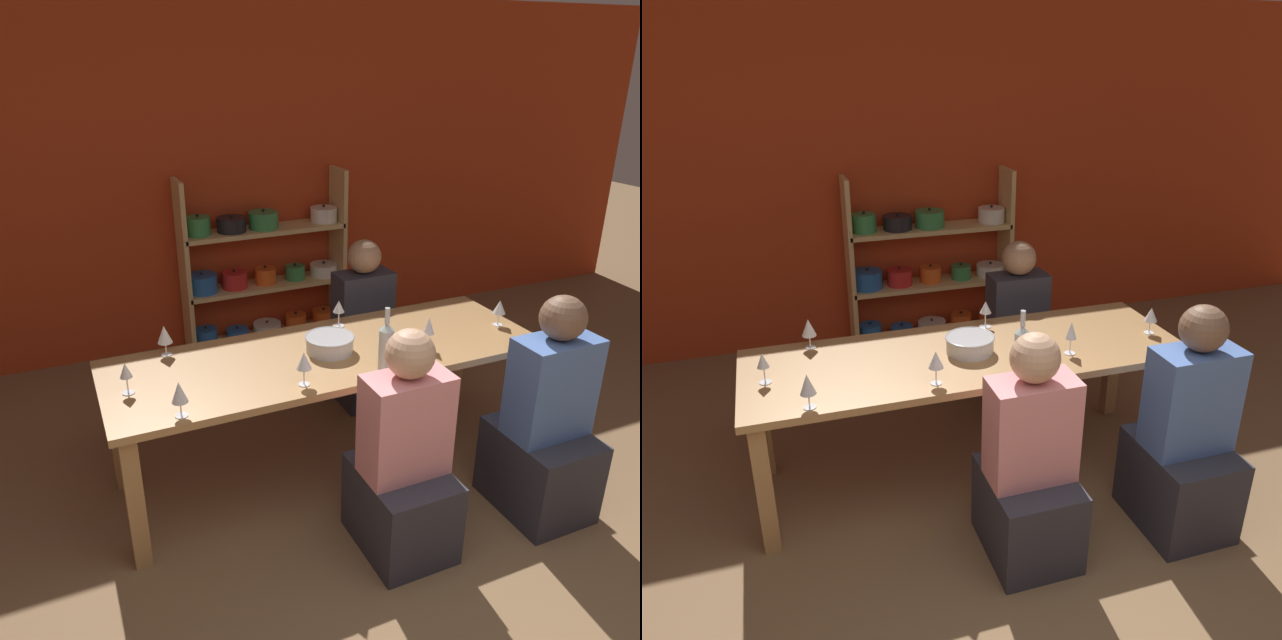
{
  "view_description": "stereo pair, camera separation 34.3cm",
  "coord_description": "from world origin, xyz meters",
  "views": [
    {
      "loc": [
        -1.15,
        -1.05,
        2.26
      ],
      "look_at": [
        0.13,
        1.84,
        0.92
      ],
      "focal_mm": 35.0,
      "sensor_mm": 36.0,
      "label": 1
    },
    {
      "loc": [
        -0.83,
        -1.17,
        2.26
      ],
      "look_at": [
        0.13,
        1.84,
        0.92
      ],
      "focal_mm": 35.0,
      "sensor_mm": 36.0,
      "label": 2
    }
  ],
  "objects": [
    {
      "name": "wall_back_red",
      "position": [
        0.0,
        3.83,
        1.35
      ],
      "size": [
        8.8,
        0.06,
        2.7
      ],
      "color": "#B23819",
      "rests_on": "ground_plane"
    },
    {
      "name": "shelf_unit",
      "position": [
        0.41,
        3.63,
        0.58
      ],
      "size": [
        1.37,
        0.3,
        1.41
      ],
      "color": "tan",
      "rests_on": "ground_plane"
    },
    {
      "name": "dining_table",
      "position": [
        0.13,
        1.74,
        0.67
      ],
      "size": [
        2.4,
        0.81,
        0.77
      ],
      "color": "#AD7F4C",
      "rests_on": "ground_plane"
    },
    {
      "name": "mixing_bowl",
      "position": [
        0.14,
        1.74,
        0.82
      ],
      "size": [
        0.27,
        0.27,
        0.09
      ],
      "color": "#B7BABC",
      "rests_on": "dining_table"
    },
    {
      "name": "wine_bottle_green",
      "position": [
        0.31,
        1.42,
        0.9
      ],
      "size": [
        0.08,
        0.08,
        0.34
      ],
      "color": "#B2C6C1",
      "rests_on": "dining_table"
    },
    {
      "name": "wine_glass_white_a",
      "position": [
        0.34,
        2.03,
        0.89
      ],
      "size": [
        0.07,
        0.07,
        0.16
      ],
      "color": "white",
      "rests_on": "dining_table"
    },
    {
      "name": "wine_glass_red_a",
      "position": [
        -0.68,
        2.06,
        0.89
      ],
      "size": [
        0.08,
        0.08,
        0.17
      ],
      "color": "white",
      "rests_on": "dining_table"
    },
    {
      "name": "wine_glass_empty_a",
      "position": [
        -0.93,
        1.72,
        0.88
      ],
      "size": [
        0.06,
        0.06,
        0.16
      ],
      "color": "white",
      "rests_on": "dining_table"
    },
    {
      "name": "wine_glass_red_b",
      "position": [
        -0.75,
        1.41,
        0.89
      ],
      "size": [
        0.08,
        0.08,
        0.17
      ],
      "color": "white",
      "rests_on": "dining_table"
    },
    {
      "name": "wine_glass_red_c",
      "position": [
        -0.13,
        1.45,
        0.9
      ],
      "size": [
        0.08,
        0.08,
        0.18
      ],
      "color": "white",
      "rests_on": "dining_table"
    },
    {
      "name": "wine_glass_white_b",
      "position": [
        0.65,
        1.55,
        0.9
      ],
      "size": [
        0.06,
        0.06,
        0.19
      ],
      "color": "white",
      "rests_on": "dining_table"
    },
    {
      "name": "wine_glass_empty_b",
      "position": [
        1.22,
        1.66,
        0.88
      ],
      "size": [
        0.08,
        0.08,
        0.16
      ],
      "color": "white",
      "rests_on": "dining_table"
    },
    {
      "name": "person_near_a",
      "position": [
        1.02,
        0.99,
        0.45
      ],
      "size": [
        0.42,
        0.52,
        1.22
      ],
      "color": "#2D2D38",
      "rests_on": "ground_plane"
    },
    {
      "name": "person_far_a",
      "position": [
        0.71,
        2.43,
        0.43
      ],
      "size": [
        0.39,
        0.48,
        1.16
      ],
      "rotation": [
        0.0,
        0.0,
        3.14
      ],
      "color": "#2D2D38",
      "rests_on": "ground_plane"
    },
    {
      "name": "person_near_b",
      "position": [
        0.2,
        1.03,
        0.43
      ],
      "size": [
        0.4,
        0.5,
        1.17
      ],
      "color": "#2D2D38",
      "rests_on": "ground_plane"
    }
  ]
}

